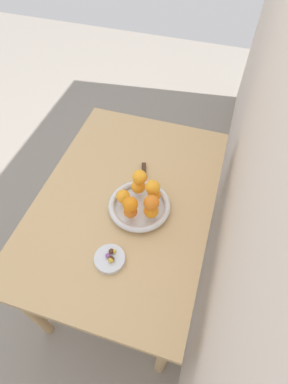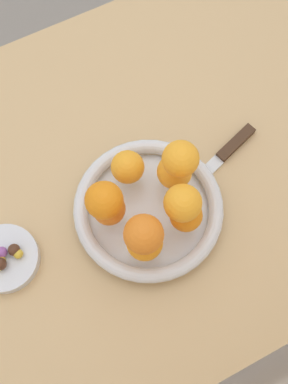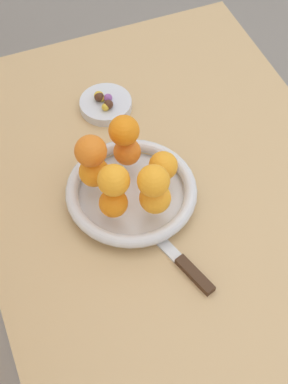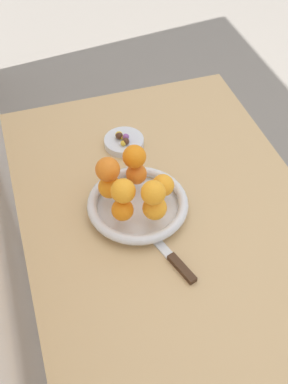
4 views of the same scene
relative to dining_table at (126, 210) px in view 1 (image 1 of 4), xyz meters
name	(u,v)px [view 1 (image 1 of 4)]	position (x,y,z in m)	size (l,w,h in m)	color
ground_plane	(131,266)	(0.00, 0.00, -0.65)	(6.00, 6.00, 0.00)	gray
wall_back	(272,130)	(0.00, 0.46, 0.60)	(4.00, 0.05, 2.50)	beige
dining_table	(126,210)	(0.00, 0.00, 0.00)	(1.10, 0.76, 0.74)	tan
fruit_bowl	(139,206)	(0.03, 0.08, 0.11)	(0.26, 0.26, 0.04)	silver
candy_dish	(110,259)	(0.29, 0.04, 0.10)	(0.12, 0.12, 0.02)	silver
orange_0	(151,211)	(0.07, 0.14, 0.16)	(0.06, 0.06, 0.06)	orange
orange_1	(154,195)	(-0.01, 0.13, 0.16)	(0.06, 0.06, 0.06)	orange
orange_2	(138,187)	(-0.03, 0.05, 0.16)	(0.06, 0.06, 0.06)	orange
orange_3	(123,196)	(0.04, 0.01, 0.16)	(0.06, 0.06, 0.06)	orange
orange_4	(130,211)	(0.10, 0.06, 0.16)	(0.06, 0.06, 0.06)	orange
orange_5	(152,203)	(0.08, 0.14, 0.22)	(0.06, 0.06, 0.06)	orange
orange_6	(140,177)	(-0.03, 0.06, 0.22)	(0.06, 0.06, 0.06)	orange
orange_7	(130,204)	(0.11, 0.06, 0.21)	(0.06, 0.06, 0.06)	orange
orange_8	(153,186)	(0.00, 0.12, 0.21)	(0.06, 0.06, 0.06)	orange
candy_ball_0	(111,260)	(0.30, 0.05, 0.12)	(0.02, 0.02, 0.02)	gold
candy_ball_1	(111,251)	(0.27, 0.04, 0.12)	(0.02, 0.02, 0.02)	#472819
candy_ball_2	(108,256)	(0.29, 0.03, 0.12)	(0.02, 0.02, 0.02)	#8C4C99
candy_ball_3	(109,257)	(0.29, 0.04, 0.12)	(0.01, 0.01, 0.01)	#4C9947
candy_ball_4	(112,259)	(0.30, 0.05, 0.12)	(0.02, 0.02, 0.02)	#472819
candy_ball_5	(114,251)	(0.27, 0.05, 0.12)	(0.02, 0.02, 0.02)	gold
candy_ball_6	(111,258)	(0.30, 0.05, 0.12)	(0.02, 0.02, 0.02)	gold
knife	(144,181)	(-0.12, 0.05, 0.09)	(0.25, 0.10, 0.01)	#3F2819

